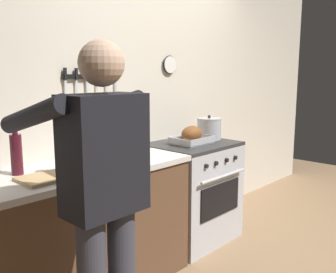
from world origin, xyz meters
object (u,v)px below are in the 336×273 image
(stove, at_px, (192,191))
(cutting_board, at_px, (51,177))
(bottle_vinegar, at_px, (130,139))
(person_cook, at_px, (102,192))
(bottle_cooking_oil, at_px, (121,137))
(bottle_wine_red, at_px, (16,153))
(stock_pot, at_px, (209,129))
(bottle_hot_sauce, at_px, (136,142))
(roasting_pan, at_px, (192,136))

(stove, height_order, cutting_board, cutting_board)
(cutting_board, distance_m, bottle_vinegar, 0.82)
(person_cook, xyz_separation_m, bottle_cooking_oil, (0.86, 0.89, 0.06))
(cutting_board, relative_size, bottle_wine_red, 1.14)
(person_cook, bearing_deg, stove, -64.21)
(stock_pot, relative_size, bottle_hot_sauce, 1.26)
(cutting_board, bearing_deg, bottle_wine_red, 112.62)
(stove, relative_size, bottle_vinegar, 3.49)
(bottle_cooking_oil, bearing_deg, stove, -17.48)
(bottle_cooking_oil, height_order, bottle_wine_red, bottle_wine_red)
(bottle_wine_red, bearing_deg, person_cook, -86.70)
(cutting_board, bearing_deg, roasting_pan, 3.91)
(stock_pot, xyz_separation_m, bottle_cooking_oil, (-0.91, 0.19, 0.01))
(bottle_hot_sauce, height_order, bottle_vinegar, bottle_vinegar)
(bottle_hot_sauce, bearing_deg, stove, -8.79)
(person_cook, distance_m, roasting_pan, 1.61)
(bottle_cooking_oil, bearing_deg, cutting_board, -158.14)
(stove, distance_m, bottle_hot_sauce, 0.80)
(bottle_vinegar, xyz_separation_m, bottle_wine_red, (-0.89, 0.03, 0.03))
(roasting_pan, bearing_deg, bottle_hot_sauce, 168.33)
(bottle_hot_sauce, bearing_deg, bottle_wine_red, 179.02)
(roasting_pan, bearing_deg, bottle_vinegar, 170.40)
(roasting_pan, bearing_deg, stock_pot, 7.34)
(stock_pot, bearing_deg, bottle_wine_red, 177.08)
(stove, relative_size, roasting_pan, 2.56)
(person_cook, bearing_deg, stock_pot, -67.04)
(stock_pot, bearing_deg, bottle_cooking_oil, 168.29)
(roasting_pan, xyz_separation_m, bottle_wine_red, (-1.51, 0.13, 0.06))
(stove, xyz_separation_m, roasting_pan, (-0.04, -0.02, 0.52))
(bottle_cooking_oil, bearing_deg, roasting_pan, -20.41)
(cutting_board, bearing_deg, stock_pot, 4.51)
(roasting_pan, bearing_deg, person_cook, -155.71)
(bottle_hot_sauce, distance_m, bottle_wine_red, 0.96)
(person_cook, height_order, bottle_vinegar, person_cook)
(person_cook, height_order, bottle_wine_red, person_cook)
(stove, xyz_separation_m, bottle_vinegar, (-0.66, 0.08, 0.56))
(roasting_pan, distance_m, bottle_hot_sauce, 0.57)
(bottle_cooking_oil, bearing_deg, person_cook, -133.93)
(stock_pot, height_order, bottle_wine_red, bottle_wine_red)
(stock_pot, bearing_deg, person_cook, -158.37)
(bottle_hot_sauce, xyz_separation_m, bottle_vinegar, (-0.07, -0.01, 0.03))
(roasting_pan, xyz_separation_m, cutting_board, (-1.42, -0.10, -0.06))
(roasting_pan, height_order, stock_pot, stock_pot)
(person_cook, relative_size, bottle_cooking_oil, 6.25)
(roasting_pan, height_order, cutting_board, roasting_pan)
(stove, relative_size, bottle_hot_sauce, 4.92)
(stove, xyz_separation_m, bottle_cooking_oil, (-0.65, 0.20, 0.56))
(stock_pot, xyz_separation_m, bottle_hot_sauce, (-0.85, 0.08, -0.02))
(bottle_hot_sauce, relative_size, bottle_vinegar, 0.71)
(cutting_board, relative_size, bottle_cooking_oil, 1.36)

